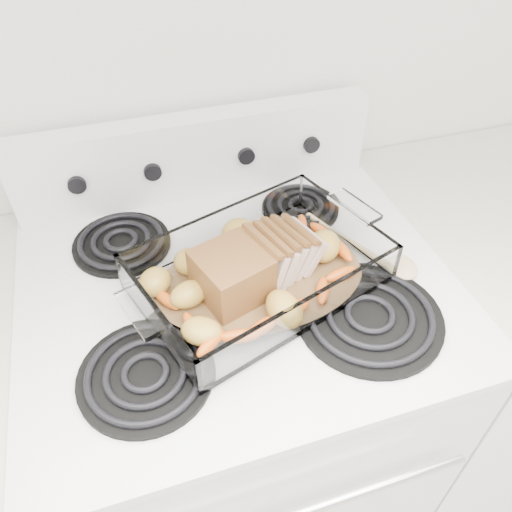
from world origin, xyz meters
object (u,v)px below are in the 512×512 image
object	(u,v)px
counter_right	(470,344)
pork_roast	(247,265)
baking_dish	(259,274)
electric_range	(241,407)

from	to	relation	value
counter_right	pork_roast	size ratio (longest dim) A/B	4.06
baking_dish	pork_roast	xyz separation A→B (m)	(-0.02, 0.00, 0.03)
electric_range	pork_roast	distance (m)	0.51
pork_roast	baking_dish	bearing A→B (deg)	-19.10
electric_range	baking_dish	world-z (taller)	electric_range
electric_range	counter_right	bearing A→B (deg)	-0.10
electric_range	counter_right	size ratio (longest dim) A/B	1.20
counter_right	pork_roast	xyz separation A→B (m)	(-0.65, -0.03, 0.53)
baking_dish	pork_roast	distance (m)	0.04
counter_right	baking_dish	distance (m)	0.80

